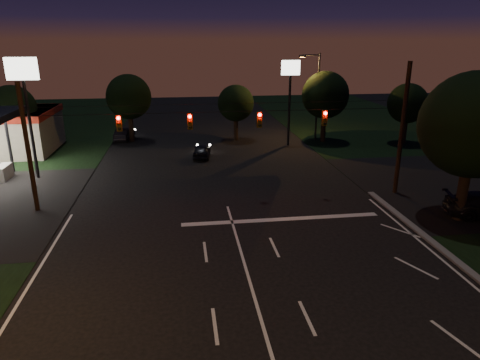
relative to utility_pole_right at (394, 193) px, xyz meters
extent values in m
plane|color=black|center=(-12.00, -15.00, 0.00)|extent=(140.00, 140.00, 0.00)
cube|color=silver|center=(-9.00, -3.50, 0.01)|extent=(12.00, 0.50, 0.01)
cylinder|color=black|center=(0.00, 0.00, 0.00)|extent=(0.30, 0.30, 9.00)
cylinder|color=black|center=(-24.00, 0.00, 0.00)|extent=(0.28, 0.28, 8.00)
cylinder|color=black|center=(-12.00, 0.00, 6.00)|extent=(24.00, 0.03, 0.03)
cylinder|color=black|center=(-12.00, 0.00, 6.50)|extent=(24.00, 0.02, 0.02)
cube|color=#3F3307|center=(-18.50, 0.00, 5.45)|extent=(0.32, 0.26, 1.00)
sphere|color=#FF0705|center=(-18.50, -0.16, 5.78)|extent=(0.22, 0.22, 0.22)
sphere|color=black|center=(-18.50, -0.16, 5.45)|extent=(0.20, 0.20, 0.20)
sphere|color=black|center=(-18.50, -0.16, 5.12)|extent=(0.20, 0.20, 0.20)
cube|color=#3F3307|center=(-14.20, 0.00, 5.45)|extent=(0.32, 0.26, 1.00)
sphere|color=#FF0705|center=(-14.20, -0.16, 5.78)|extent=(0.22, 0.22, 0.22)
sphere|color=black|center=(-14.20, -0.16, 5.45)|extent=(0.20, 0.20, 0.20)
sphere|color=black|center=(-14.20, -0.16, 5.12)|extent=(0.20, 0.20, 0.20)
cube|color=#3F3307|center=(-9.80, 0.00, 5.45)|extent=(0.32, 0.26, 1.00)
sphere|color=#FF0705|center=(-9.80, -0.16, 5.78)|extent=(0.22, 0.22, 0.22)
sphere|color=black|center=(-9.80, -0.16, 5.45)|extent=(0.20, 0.20, 0.20)
sphere|color=black|center=(-9.80, -0.16, 5.12)|extent=(0.20, 0.20, 0.20)
cube|color=#3F3307|center=(-5.50, 0.00, 5.45)|extent=(0.32, 0.26, 1.00)
sphere|color=#FF0705|center=(-5.50, -0.16, 5.78)|extent=(0.22, 0.22, 0.22)
sphere|color=black|center=(-5.50, -0.16, 5.45)|extent=(0.20, 0.20, 0.20)
sphere|color=black|center=(-5.50, -0.16, 5.12)|extent=(0.20, 0.20, 0.20)
cube|color=gray|center=(-28.50, 7.00, 0.55)|extent=(0.80, 2.00, 1.10)
cylinder|color=black|center=(-28.50, 9.00, 2.40)|extent=(0.24, 0.24, 4.80)
cylinder|color=black|center=(-26.00, 7.00, 3.75)|extent=(0.24, 0.24, 7.50)
cube|color=white|center=(-26.00, 7.00, 8.30)|extent=(2.20, 0.30, 1.60)
cylinder|color=black|center=(-4.00, 15.00, 3.50)|extent=(0.24, 0.24, 7.00)
cube|color=white|center=(-4.00, 15.00, 7.70)|extent=(1.80, 0.30, 1.40)
cylinder|color=black|center=(-0.50, 17.00, 4.50)|extent=(0.20, 0.20, 9.00)
cylinder|color=black|center=(-1.40, 17.00, 8.80)|extent=(1.80, 0.12, 0.12)
cube|color=black|center=(-2.30, 17.00, 8.70)|extent=(0.60, 0.35, 0.22)
cube|color=orange|center=(-2.30, 17.00, 8.58)|extent=(0.45, 0.25, 0.04)
cylinder|color=black|center=(1.50, -5.00, 2.00)|extent=(0.60, 0.60, 4.00)
sphere|color=black|center=(1.50, -5.00, 5.76)|extent=(6.00, 6.00, 6.00)
sphere|color=black|center=(2.10, -4.55, 5.58)|extent=(4.50, 4.50, 4.50)
sphere|color=black|center=(0.90, -4.70, 5.62)|extent=(4.20, 4.20, 4.20)
cylinder|color=black|center=(-30.00, 15.00, 1.50)|extent=(0.49, 0.49, 3.00)
sphere|color=black|center=(-30.00, 15.00, 4.32)|extent=(4.20, 4.20, 4.20)
sphere|color=black|center=(-29.58, 15.32, 4.19)|extent=(3.15, 3.15, 3.15)
sphere|color=black|center=(-30.42, 15.21, 4.23)|extent=(2.94, 2.94, 2.94)
cylinder|color=black|center=(-20.00, 19.00, 1.62)|extent=(0.52, 0.52, 3.25)
sphere|color=black|center=(-20.00, 19.00, 4.68)|extent=(4.60, 4.60, 4.60)
sphere|color=black|center=(-19.54, 19.34, 4.54)|extent=(3.45, 3.45, 3.45)
sphere|color=black|center=(-20.46, 19.23, 4.58)|extent=(3.22, 3.22, 3.22)
cylinder|color=black|center=(-9.00, 18.00, 1.38)|extent=(0.47, 0.47, 2.75)
sphere|color=black|center=(-9.00, 18.00, 3.96)|extent=(3.80, 3.80, 3.80)
sphere|color=black|center=(-8.62, 18.28, 3.85)|extent=(2.85, 2.85, 2.85)
sphere|color=black|center=(-9.38, 18.19, 3.87)|extent=(2.66, 2.66, 2.66)
cylinder|color=black|center=(0.00, 16.00, 1.70)|extent=(0.53, 0.53, 3.40)
sphere|color=black|center=(0.00, 16.00, 4.90)|extent=(4.80, 4.80, 4.80)
sphere|color=black|center=(0.48, 16.36, 4.75)|extent=(3.60, 3.60, 3.60)
sphere|color=black|center=(-0.48, 16.24, 4.79)|extent=(3.36, 3.36, 3.36)
cylinder|color=black|center=(8.00, 14.00, 1.45)|extent=(0.48, 0.48, 2.90)
sphere|color=black|center=(8.00, 14.00, 4.18)|extent=(4.00, 4.00, 4.00)
sphere|color=black|center=(8.40, 14.30, 4.06)|extent=(3.00, 3.00, 3.00)
sphere|color=black|center=(7.60, 14.20, 4.09)|extent=(2.80, 2.80, 2.80)
imported|color=black|center=(-13.00, 11.37, 0.62)|extent=(1.95, 3.79, 1.23)
imported|color=black|center=(-20.87, 19.93, 0.64)|extent=(1.96, 4.06, 1.28)
camera|label=1|loc=(-14.73, -26.64, 10.32)|focal=32.00mm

